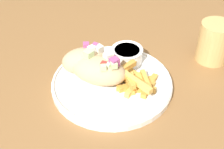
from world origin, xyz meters
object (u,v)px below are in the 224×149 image
fries_pile (134,80)px  water_glass (214,44)px  sauce_ramekin (127,54)px  pita_sandwich_far (86,60)px  plate (112,83)px  pita_sandwich_near (99,70)px

fries_pile → water_glass: water_glass is taller
sauce_ramekin → pita_sandwich_far: bearing=-150.2°
plate → sauce_ramekin: sauce_ramekin is taller
pita_sandwich_far → fries_pile: (0.11, -0.03, -0.02)m
sauce_ramekin → fries_pile: bearing=-73.1°
pita_sandwich_far → sauce_ramekin: (0.09, 0.05, -0.01)m
pita_sandwich_near → water_glass: bearing=42.1°
pita_sandwich_near → fries_pile: pita_sandwich_near is taller
fries_pile → pita_sandwich_near: bearing=178.8°
pita_sandwich_far → water_glass: size_ratio=1.23×
pita_sandwich_near → sauce_ramekin: bearing=69.7°
fries_pile → sauce_ramekin: 0.08m
plate → pita_sandwich_far: bearing=156.7°
fries_pile → water_glass: bearing=38.5°
water_glass → fries_pile: bearing=-141.5°
fries_pile → water_glass: size_ratio=1.13×
plate → fries_pile: size_ratio=2.41×
pita_sandwich_far → sauce_ramekin: 0.10m
pita_sandwich_far → fries_pile: bearing=-34.6°
pita_sandwich_near → fries_pile: bearing=12.0°
sauce_ramekin → water_glass: bearing=17.1°
pita_sandwich_far → sauce_ramekin: size_ratio=1.60×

